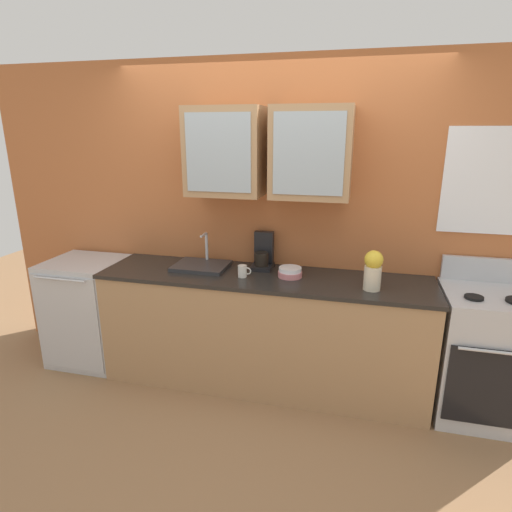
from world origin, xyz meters
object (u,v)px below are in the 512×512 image
(stove_range, at_px, (481,354))
(vase, at_px, (373,270))
(sink_faucet, at_px, (201,265))
(bowl_stack, at_px, (290,272))
(cup_near_sink, at_px, (243,271))
(dishwasher, at_px, (89,311))
(coffee_maker, at_px, (263,255))

(stove_range, relative_size, vase, 3.91)
(sink_faucet, bearing_deg, bowl_stack, -3.56)
(bowl_stack, distance_m, cup_near_sink, 0.36)
(stove_range, distance_m, dishwasher, 3.19)
(sink_faucet, bearing_deg, coffee_maker, 15.09)
(stove_range, xyz_separation_m, sink_faucet, (-2.13, 0.07, 0.48))
(sink_faucet, distance_m, coffee_maker, 0.51)
(bowl_stack, xyz_separation_m, coffee_maker, (-0.25, 0.18, 0.07))
(sink_faucet, relative_size, cup_near_sink, 4.11)
(stove_range, height_order, bowl_stack, stove_range)
(sink_faucet, relative_size, coffee_maker, 1.48)
(bowl_stack, height_order, vase, vase)
(cup_near_sink, relative_size, coffee_maker, 0.36)
(bowl_stack, relative_size, cup_near_sink, 1.76)
(dishwasher, bearing_deg, sink_faucet, 4.14)
(coffee_maker, bearing_deg, stove_range, -7.01)
(bowl_stack, distance_m, coffee_maker, 0.32)
(coffee_maker, bearing_deg, vase, -19.57)
(stove_range, relative_size, coffee_maker, 3.82)
(dishwasher, bearing_deg, cup_near_sink, -2.50)
(sink_faucet, height_order, dishwasher, sink_faucet)
(vase, bearing_deg, dishwasher, 177.67)
(vase, bearing_deg, coffee_maker, 160.43)
(sink_faucet, bearing_deg, vase, -7.38)
(sink_faucet, height_order, vase, vase)
(bowl_stack, bearing_deg, cup_near_sink, -165.00)
(sink_faucet, xyz_separation_m, cup_near_sink, (0.39, -0.14, 0.02))
(cup_near_sink, bearing_deg, vase, -2.06)
(dishwasher, distance_m, coffee_maker, 1.65)
(sink_faucet, xyz_separation_m, vase, (1.34, -0.17, 0.13))
(bowl_stack, height_order, coffee_maker, coffee_maker)
(bowl_stack, relative_size, vase, 0.65)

